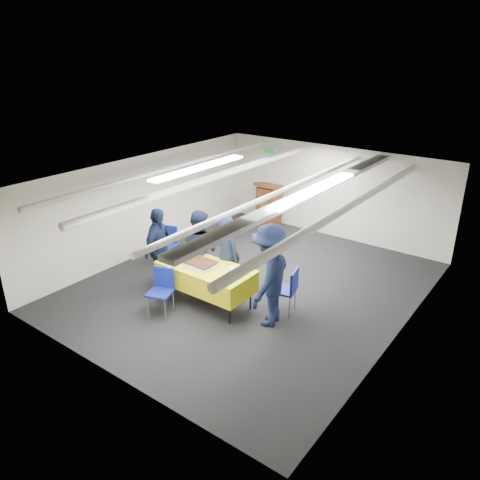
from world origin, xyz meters
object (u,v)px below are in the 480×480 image
at_px(chair_left, 167,241).
at_px(sailor_b, 200,249).
at_px(podium, 269,205).
at_px(sailor_d, 270,276).
at_px(chair_near, 162,287).
at_px(sailor_c, 159,247).
at_px(sheet_cake, 201,264).
at_px(chair_right, 288,287).
at_px(sailor_a, 227,255).
at_px(serving_table, 206,277).

height_order(chair_left, sailor_b, sailor_b).
xyz_separation_m(podium, sailor_d, (2.63, -3.96, 0.31)).
xyz_separation_m(chair_near, sailor_c, (-0.84, 0.76, 0.28)).
xyz_separation_m(chair_left, sailor_b, (1.26, -0.35, 0.27)).
relative_size(sheet_cake, sailor_c, 0.34).
height_order(chair_right, chair_left, same).
bearing_deg(sailor_d, sailor_a, -119.07).
height_order(chair_left, sailor_c, sailor_c).
xyz_separation_m(sheet_cake, chair_near, (-0.35, -0.69, -0.28)).
relative_size(chair_left, sailor_d, 0.47).
height_order(chair_near, chair_right, same).
bearing_deg(chair_right, podium, 128.07).
height_order(podium, sailor_b, sailor_b).
bearing_deg(podium, chair_near, -79.52).
bearing_deg(serving_table, sailor_a, 81.06).
relative_size(chair_right, sailor_a, 0.53).
bearing_deg(serving_table, chair_near, -119.53).
bearing_deg(serving_table, chair_right, 23.68).
bearing_deg(chair_left, chair_near, -47.78).
relative_size(sheet_cake, sailor_b, 0.34).
distance_m(serving_table, sheet_cake, 0.27).
relative_size(sailor_b, sailor_c, 0.99).
bearing_deg(podium, sailor_c, -89.28).
bearing_deg(chair_near, chair_left, 132.22).
bearing_deg(sailor_b, chair_right, -171.64).
relative_size(sheet_cake, podium, 0.44).
relative_size(chair_near, chair_left, 1.00).
xyz_separation_m(sailor_a, sailor_d, (1.24, -0.38, 0.10)).
bearing_deg(serving_table, sailor_b, 140.05).
relative_size(sheet_cake, sailor_a, 0.33).
distance_m(sheet_cake, podium, 4.33).
bearing_deg(sailor_b, sheet_cake, 138.11).
relative_size(podium, sailor_b, 0.78).
height_order(serving_table, sailor_d, sailor_d).
bearing_deg(sailor_b, podium, -74.19).
xyz_separation_m(sheet_cake, chair_right, (1.48, 0.67, -0.28)).
bearing_deg(sailor_c, sailor_d, -104.74).
distance_m(sailor_a, sailor_d, 1.30).
bearing_deg(chair_near, chair_right, 36.51).
relative_size(podium, chair_left, 1.44).
distance_m(serving_table, chair_right, 1.54).
bearing_deg(sheet_cake, chair_right, 24.19).
bearing_deg(sheet_cake, chair_left, 153.73).
relative_size(sailor_a, sailor_d, 0.89).
bearing_deg(sailor_a, chair_left, -7.39).
xyz_separation_m(sheet_cake, sailor_b, (-0.50, 0.52, -0.01)).
bearing_deg(sailor_a, chair_near, 70.04).
bearing_deg(podium, sailor_a, -68.74).
xyz_separation_m(chair_right, sailor_b, (-1.98, -0.14, 0.27)).
bearing_deg(sheet_cake, sailor_a, 75.23).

